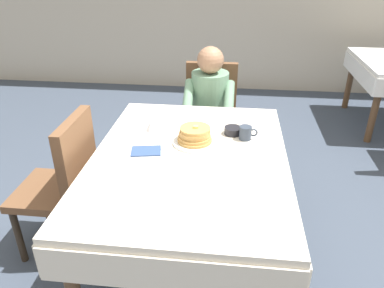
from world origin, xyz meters
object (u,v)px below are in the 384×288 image
Objects in this scene: spoon_near_edge at (193,170)px; chair_left_side at (65,178)px; dining_table_main at (189,169)px; bowl_butter at (233,131)px; diner_person at (209,103)px; chair_diner at (210,111)px; fork_left_of_plate at (164,142)px; breakfast_stack at (195,135)px; knife_right_of_plate at (227,146)px; plate_breakfast at (196,142)px; syrup_pitcher at (152,125)px; cup_coffee at (246,133)px.

chair_left_side is at bearing 175.47° from spoon_near_edge.
bowl_butter reaches higher than dining_table_main.
dining_table_main is 1.01m from diner_person.
chair_left_side is (-0.81, -1.01, -0.14)m from diner_person.
spoon_near_edge is at bearing 89.78° from chair_diner.
fork_left_of_plate is 0.36m from spoon_near_edge.
fork_left_of_plate is 1.20× the size of spoon_near_edge.
knife_right_of_plate is at bearing -4.99° from breakfast_stack.
chair_left_side is at bearing 91.39° from knife_right_of_plate.
dining_table_main is at bearing -95.14° from breakfast_stack.
dining_table_main is at bearing 87.92° from chair_diner.
chair_left_side is at bearing -168.63° from plate_breakfast.
syrup_pitcher is 0.53× the size of spoon_near_edge.
chair_diner is at bearing 102.96° from bowl_butter.
plate_breakfast reaches higher than knife_right_of_plate.
chair_left_side is at bearing -167.35° from cup_coffee.
breakfast_stack is at bearing -163.79° from cup_coffee.
spoon_near_edge is (-0.01, -1.17, 0.07)m from diner_person.
diner_person reaches higher than plate_breakfast.
diner_person reaches higher than syrup_pitcher.
chair_diner is at bearing -34.80° from chair_left_side.
syrup_pitcher reaches higher than plate_breakfast.
diner_person is 0.86m from plate_breakfast.
knife_right_of_plate reaches higher than dining_table_main.
cup_coffee is (0.28, -0.93, 0.25)m from chair_diner.
spoon_near_edge is (-0.28, -0.40, -0.04)m from cup_coffee.
diner_person is 1.20× the size of chair_left_side.
chair_left_side is at bearing 180.00° from dining_table_main.
syrup_pitcher is (-0.30, 0.14, 0.03)m from plate_breakfast.
cup_coffee is 1.03× the size of bowl_butter.
chair_diner reaches higher than bowl_butter.
plate_breakfast is 0.31m from spoon_near_edge.
chair_left_side is 4.47× the size of breakfast_stack.
knife_right_of_plate is (-0.03, -0.17, -0.02)m from bowl_butter.
fork_left_of_plate is at bearing 83.32° from knife_right_of_plate.
plate_breakfast is 3.50× the size of syrup_pitcher.
chair_diner is 0.96m from syrup_pitcher.
fork_left_of_plate is at bearing 140.82° from dining_table_main.
breakfast_stack is 0.28m from bowl_butter.
chair_left_side reaches higher than syrup_pitcher.
chair_diner is at bearing 87.92° from dining_table_main.
breakfast_stack is 1.04× the size of knife_right_of_plate.
fork_left_of_plate is at bearing 131.60° from spoon_near_edge.
fork_left_of_plate is (-0.18, -0.02, -0.05)m from breakfast_stack.
syrup_pitcher is at bearing 65.23° from knife_right_of_plate.
knife_right_of_plate is at bearing 33.53° from dining_table_main.
chair_diner reaches higher than breakfast_stack.
breakfast_stack is (0.78, 0.16, 0.27)m from chair_left_side.
fork_left_of_plate is at bearing -174.71° from breakfast_stack.
cup_coffee is at bearing 61.09° from spoon_near_edge.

